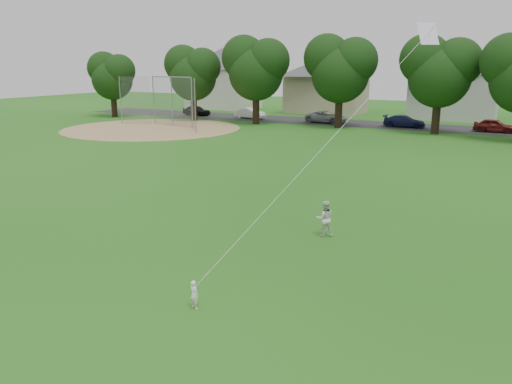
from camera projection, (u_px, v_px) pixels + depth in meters
The scene contains 10 objects.
ground at pixel (236, 280), 15.28m from camera, with size 160.00×160.00×0.00m, color #1D5D15.
street at pixel (439, 128), 51.30m from camera, with size 90.00×7.00×0.01m, color #2D2D30.
dirt_infield at pixel (152, 128), 50.98m from camera, with size 18.00×18.00×0.02m, color #9E7F51.
toddler at pixel (194, 294), 13.46m from camera, with size 0.30×0.19×0.81m, color white.
older_boy at pixel (325, 218), 19.06m from camera, with size 0.68×0.53×1.40m, color silver.
kite at pixel (328, 142), 15.68m from camera, with size 2.49×5.15×12.31m.
baseball_backstop at pixel (168, 102), 51.99m from camera, with size 11.38×4.07×5.10m.
tree_row at pixel (483, 67), 42.94m from camera, with size 82.71×8.60×10.06m.
parked_cars at pixel (459, 124), 49.43m from camera, with size 70.85×2.49×1.29m.
house_row at pixel (448, 75), 59.01m from camera, with size 76.98×14.18×10.22m.
Camera 1 is at (7.09, -12.23, 6.45)m, focal length 35.00 mm.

